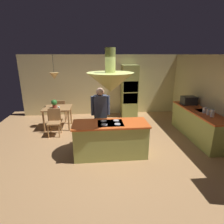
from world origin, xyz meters
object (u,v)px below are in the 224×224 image
object	(u,v)px
kitchen_island	(110,139)
dining_table	(57,110)
person_at_island	(100,113)
chair_by_back_wall	(61,109)
canister_sugar	(209,112)
chair_facing_island	(54,120)
potted_plant_on_table	(54,103)
microwave_on_counter	(189,100)
oven_tower	(129,91)
canister_flour	(213,113)
cup_on_table	(59,108)
canister_tea	(205,110)

from	to	relation	value
kitchen_island	dining_table	world-z (taller)	kitchen_island
person_at_island	chair_by_back_wall	distance (m)	2.59
canister_sugar	chair_facing_island	bearing A→B (deg)	166.37
canister_sugar	dining_table	bearing A→B (deg)	159.19
chair_by_back_wall	potted_plant_on_table	bearing A→B (deg)	84.21
kitchen_island	microwave_on_counter	world-z (taller)	microwave_on_counter
oven_tower	canister_flour	bearing A→B (deg)	-60.29
potted_plant_on_table	oven_tower	bearing A→B (deg)	22.88
canister_flour	oven_tower	bearing A→B (deg)	119.71
chair_facing_island	microwave_on_counter	distance (m)	4.57
cup_on_table	microwave_on_counter	xyz separation A→B (m)	(4.44, -0.37, 0.24)
canister_flour	canister_sugar	distance (m)	0.18
potted_plant_on_table	canister_sugar	size ratio (longest dim) A/B	1.86
dining_table	canister_flour	world-z (taller)	canister_flour
cup_on_table	microwave_on_counter	bearing A→B (deg)	-4.78
dining_table	canister_flour	size ratio (longest dim) A/B	4.68
person_at_island	chair_facing_island	bearing A→B (deg)	150.86
person_at_island	canister_flour	distance (m)	3.10
chair_facing_island	canister_flour	world-z (taller)	canister_flour
kitchen_island	person_at_island	world-z (taller)	person_at_island
canister_tea	microwave_on_counter	bearing A→B (deg)	90.00
oven_tower	cup_on_table	size ratio (longest dim) A/B	23.81
oven_tower	dining_table	xyz separation A→B (m)	(-2.80, -1.14, -0.43)
oven_tower	cup_on_table	distance (m)	3.03
dining_table	canister_flour	distance (m)	4.94
oven_tower	potted_plant_on_table	size ratio (longest dim) A/B	7.14
kitchen_island	canister_sugar	distance (m)	2.91
dining_table	canister_sugar	xyz separation A→B (m)	(4.54, -1.73, 0.34)
kitchen_island	canister_flour	size ratio (longest dim) A/B	9.32
canister_flour	canister_tea	bearing A→B (deg)	90.00
oven_tower	canister_sugar	size ratio (longest dim) A/B	13.29
chair_facing_island	chair_by_back_wall	bearing A→B (deg)	90.00
canister_sugar	kitchen_island	bearing A→B (deg)	-172.49
oven_tower	canister_sugar	bearing A→B (deg)	-58.76
cup_on_table	microwave_on_counter	size ratio (longest dim) A/B	0.20
kitchen_island	potted_plant_on_table	xyz separation A→B (m)	(-1.77, 2.03, 0.47)
dining_table	kitchen_island	bearing A→B (deg)	-51.01
chair_by_back_wall	dining_table	bearing A→B (deg)	90.00
canister_flour	chair_by_back_wall	bearing A→B (deg)	150.86
chair_facing_island	canister_tea	distance (m)	4.66
oven_tower	microwave_on_counter	bearing A→B (deg)	-44.61
chair_facing_island	potted_plant_on_table	world-z (taller)	potted_plant_on_table
potted_plant_on_table	canister_flour	bearing A→B (deg)	-21.73
kitchen_island	cup_on_table	xyz separation A→B (m)	(-1.60, 1.90, 0.35)
chair_facing_island	canister_flour	bearing A→B (deg)	-15.75
chair_facing_island	chair_by_back_wall	world-z (taller)	same
chair_facing_island	potted_plant_on_table	size ratio (longest dim) A/B	2.90
person_at_island	potted_plant_on_table	bearing A→B (deg)	138.25
kitchen_island	potted_plant_on_table	size ratio (longest dim) A/B	6.36
chair_by_back_wall	canister_sugar	bearing A→B (deg)	152.63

